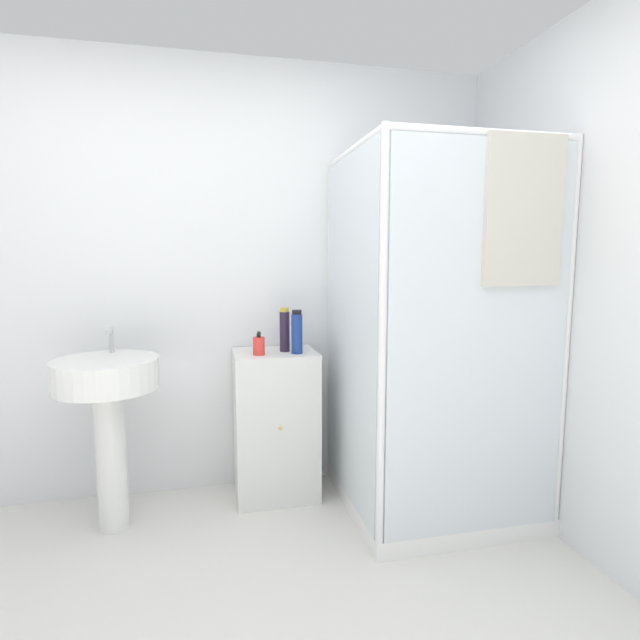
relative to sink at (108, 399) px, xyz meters
The scene contains 7 objects.
wall_back 0.86m from the sink, 38.31° to the left, with size 6.40×0.06×2.50m, color silver.
shower_enclosure 1.66m from the sink, ahead, with size 0.96×0.99×1.94m.
vanity_cabinet 0.92m from the sink, 11.56° to the left, with size 0.46×0.39×0.85m.
sink is the anchor object (origin of this frame).
soap_dispenser 0.80m from the sink, ahead, with size 0.06×0.07×0.13m.
shampoo_bottle_tall_black 0.98m from the sink, 10.56° to the left, with size 0.06×0.06×0.25m.
shampoo_bottle_blue 1.02m from the sink, ahead, with size 0.06×0.06×0.24m.
Camera 1 is at (-0.01, -1.28, 1.39)m, focal length 28.00 mm.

